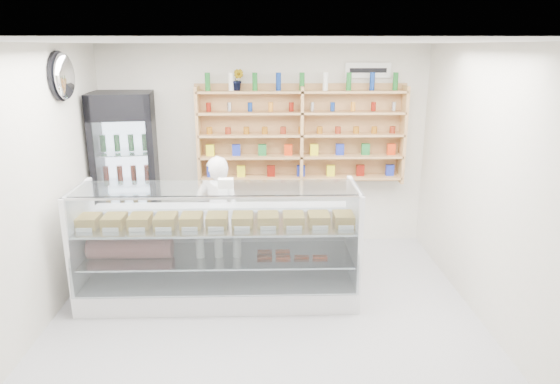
{
  "coord_description": "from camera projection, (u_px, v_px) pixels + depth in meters",
  "views": [
    {
      "loc": [
        0.02,
        -4.41,
        2.77
      ],
      "look_at": [
        0.17,
        0.9,
        1.21
      ],
      "focal_mm": 32.0,
      "sensor_mm": 36.0,
      "label": 1
    }
  ],
  "objects": [
    {
      "name": "room",
      "position": [
        265.0,
        200.0,
        4.61
      ],
      "size": [
        5.0,
        5.0,
        5.0
      ],
      "color": "#9C9CA1",
      "rests_on": "ground"
    },
    {
      "name": "display_counter",
      "position": [
        220.0,
        268.0,
        5.62
      ],
      "size": [
        3.04,
        0.91,
        1.32
      ],
      "color": "white",
      "rests_on": "floor"
    },
    {
      "name": "shop_worker",
      "position": [
        219.0,
        215.0,
        6.17
      ],
      "size": [
        0.55,
        0.36,
        1.5
      ],
      "primitive_type": "imported",
      "rotation": [
        0.0,
        0.0,
        3.14
      ],
      "color": "white",
      "rests_on": "floor"
    },
    {
      "name": "drinks_cooler",
      "position": [
        127.0,
        175.0,
        6.69
      ],
      "size": [
        0.89,
        0.87,
        2.2
      ],
      "rotation": [
        0.0,
        0.0,
        0.14
      ],
      "color": "black",
      "rests_on": "floor"
    },
    {
      "name": "wall_shelving",
      "position": [
        301.0,
        135.0,
        6.81
      ],
      "size": [
        2.84,
        0.28,
        1.33
      ],
      "color": "tan",
      "rests_on": "back_wall"
    },
    {
      "name": "potted_plant",
      "position": [
        238.0,
        80.0,
        6.58
      ],
      "size": [
        0.19,
        0.18,
        0.28
      ],
      "primitive_type": "imported",
      "rotation": [
        0.0,
        0.0,
        -0.42
      ],
      "color": "#1E6626",
      "rests_on": "wall_shelving"
    },
    {
      "name": "security_mirror",
      "position": [
        64.0,
        76.0,
        5.41
      ],
      "size": [
        0.15,
        0.5,
        0.5
      ],
      "primitive_type": "ellipsoid",
      "color": "silver",
      "rests_on": "left_wall"
    },
    {
      "name": "wall_sign",
      "position": [
        368.0,
        70.0,
        6.72
      ],
      "size": [
        0.62,
        0.03,
        0.2
      ],
      "primitive_type": "cube",
      "color": "white",
      "rests_on": "back_wall"
    }
  ]
}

